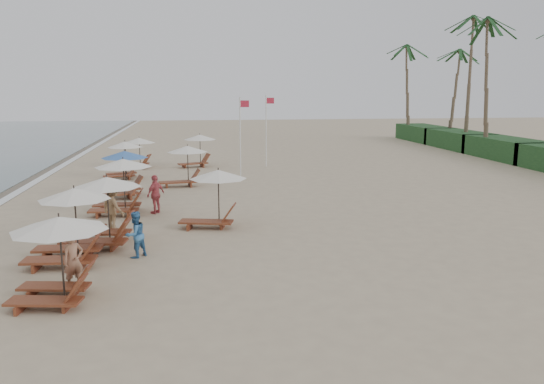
{
  "coord_description": "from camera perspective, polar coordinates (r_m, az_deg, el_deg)",
  "views": [
    {
      "loc": [
        -2.05,
        -16.25,
        5.28
      ],
      "look_at": [
        1.0,
        4.33,
        1.3
      ],
      "focal_mm": 35.37,
      "sensor_mm": 36.0,
      "label": 1
    }
  ],
  "objects": [
    {
      "name": "ground",
      "position": [
        17.21,
        -1.19,
        -7.04
      ],
      "size": [
        160.0,
        160.0,
        0.0
      ],
      "primitive_type": "plane",
      "color": "tan",
      "rests_on": "ground"
    },
    {
      "name": "lounger_station_0",
      "position": [
        14.45,
        -22.19,
        -6.26
      ],
      "size": [
        2.55,
        2.37,
        2.22
      ],
      "color": "brown",
      "rests_on": "ground"
    },
    {
      "name": "lounger_station_1",
      "position": [
        17.64,
        -20.99,
        -3.77
      ],
      "size": [
        2.68,
        2.17,
        2.34
      ],
      "color": "brown",
      "rests_on": "ground"
    },
    {
      "name": "lounger_station_2",
      "position": [
        19.31,
        -17.85,
        -2.23
      ],
      "size": [
        2.81,
        2.33,
        2.37
      ],
      "color": "brown",
      "rests_on": "ground"
    },
    {
      "name": "lounger_station_3",
      "position": [
        23.97,
        -16.04,
        0.55
      ],
      "size": [
        2.74,
        2.42,
        2.38
      ],
      "color": "brown",
      "rests_on": "ground"
    },
    {
      "name": "lounger_station_4",
      "position": [
        27.62,
        -15.88,
        1.67
      ],
      "size": [
        2.77,
        2.64,
        2.32
      ],
      "color": "brown",
      "rests_on": "ground"
    },
    {
      "name": "lounger_station_5",
      "position": [
        33.56,
        -15.65,
        3.3
      ],
      "size": [
        2.43,
        2.11,
        2.23
      ],
      "color": "brown",
      "rests_on": "ground"
    },
    {
      "name": "lounger_station_6",
      "position": [
        37.95,
        -14.22,
        4.1
      ],
      "size": [
        2.51,
        2.32,
        2.06
      ],
      "color": "brown",
      "rests_on": "ground"
    },
    {
      "name": "inland_station_0",
      "position": [
        20.84,
        -6.34,
        -0.18
      ],
      "size": [
        2.8,
        2.24,
        2.22
      ],
      "color": "brown",
      "rests_on": "ground"
    },
    {
      "name": "inland_station_1",
      "position": [
        30.04,
        -9.45,
        3.06
      ],
      "size": [
        2.84,
        2.24,
        2.22
      ],
      "color": "brown",
      "rests_on": "ground"
    },
    {
      "name": "inland_station_2",
      "position": [
        37.54,
        -8.01,
        4.69
      ],
      "size": [
        2.78,
        2.24,
        2.22
      ],
      "color": "brown",
      "rests_on": "ground"
    },
    {
      "name": "beachgoer_near",
      "position": [
        15.43,
        -20.39,
        -6.87
      ],
      "size": [
        0.67,
        0.62,
        1.53
      ],
      "primitive_type": "imported",
      "rotation": [
        0.0,
        0.0,
        0.62
      ],
      "color": "#A07156",
      "rests_on": "ground"
    },
    {
      "name": "beachgoer_mid_a",
      "position": [
        17.63,
        -14.34,
        -4.41
      ],
      "size": [
        0.92,
        0.91,
        1.5
      ],
      "primitive_type": "imported",
      "rotation": [
        0.0,
        0.0,
        3.92
      ],
      "color": "teal",
      "rests_on": "ground"
    },
    {
      "name": "beachgoer_mid_b",
      "position": [
        21.37,
        -16.55,
        -1.52
      ],
      "size": [
        1.26,
        1.26,
        1.75
      ],
      "primitive_type": "imported",
      "rotation": [
        0.0,
        0.0,
        2.34
      ],
      "color": "brown",
      "rests_on": "ground"
    },
    {
      "name": "beachgoer_far_a",
      "position": [
        23.65,
        -12.28,
        -0.23
      ],
      "size": [
        0.95,
        1.03,
        1.69
      ],
      "primitive_type": "imported",
      "rotation": [
        0.0,
        0.0,
        4.03
      ],
      "color": "#C64F56",
      "rests_on": "ground"
    },
    {
      "name": "flag_pole_near",
      "position": [
        32.55,
        -3.35,
        6.23
      ],
      "size": [
        0.59,
        0.08,
        4.86
      ],
      "color": "silver",
      "rests_on": "ground"
    },
    {
      "name": "flag_pole_far",
      "position": [
        37.29,
        -0.58,
        6.9
      ],
      "size": [
        0.6,
        0.08,
        4.95
      ],
      "color": "silver",
      "rests_on": "ground"
    }
  ]
}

